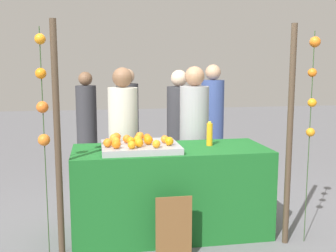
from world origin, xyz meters
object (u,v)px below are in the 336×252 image
Objects in this scene: chalkboard_sign at (174,228)px; vendor_right at (194,144)px; orange_0 at (116,141)px; juice_bottle at (210,134)px; stall_counter at (171,191)px; vendor_left at (124,146)px; orange_1 at (147,138)px.

chalkboard_sign is 1.42m from vendor_right.
chalkboard_sign is (0.46, -0.50, -0.70)m from orange_0.
juice_bottle is 0.42× the size of chalkboard_sign.
chalkboard_sign is 0.35× the size of vendor_right.
vendor_left is at bearing 120.95° from stall_counter.
orange_1 is 0.64m from juice_bottle.
vendor_right reaches higher than vendor_left.
juice_bottle reaches higher than stall_counter.
orange_0 is 0.14× the size of chalkboard_sign.
orange_1 is at bearing 159.88° from stall_counter.
stall_counter is 1.15× the size of vendor_left.
vendor_left is at bearing 105.15° from chalkboard_sign.
vendor_left reaches higher than chalkboard_sign.
stall_counter is 3.31× the size of chalkboard_sign.
vendor_left reaches higher than orange_1.
chalkboard_sign is 1.41m from vendor_left.
juice_bottle is (0.96, 0.13, 0.02)m from orange_0.
stall_counter is 0.77m from orange_0.
vendor_right is at bearing 58.93° from stall_counter.
vendor_right reaches higher than orange_1.
juice_bottle is at bearing 51.62° from chalkboard_sign.
vendor_left is 0.83m from vendor_right.
orange_0 is 0.05× the size of vendor_left.
orange_1 reaches higher than chalkboard_sign.
chalkboard_sign is at bearing -74.85° from vendor_left.
orange_0 is 0.32× the size of juice_bottle.
vendor_right reaches higher than juice_bottle.
vendor_right is at bearing 68.69° from chalkboard_sign.
chalkboard_sign is at bearing -77.26° from orange_1.
stall_counter is 0.70m from juice_bottle.
stall_counter is at bearing -172.13° from juice_bottle.
chalkboard_sign is 0.35× the size of vendor_left.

